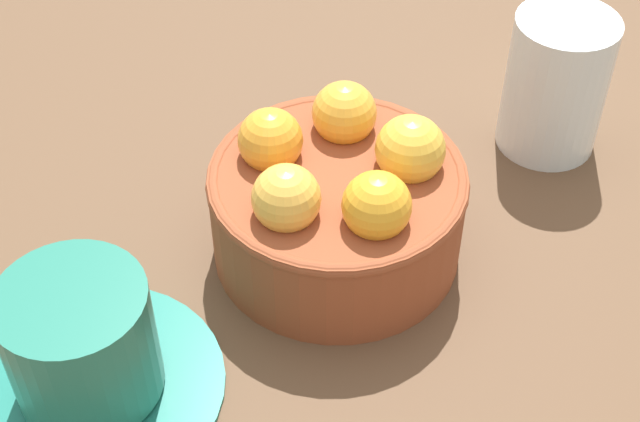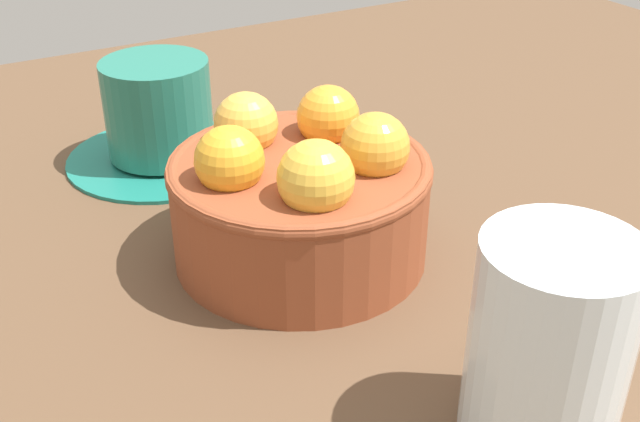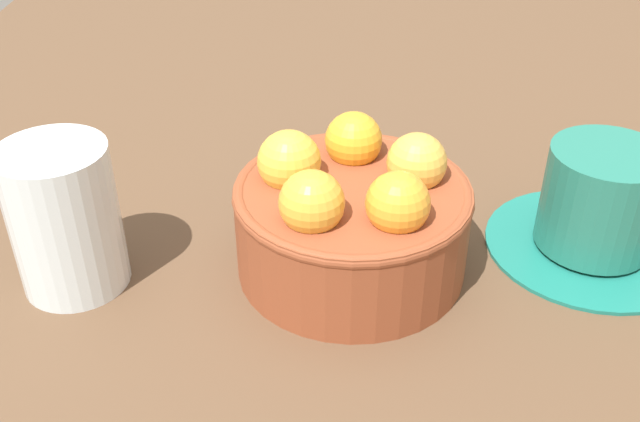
# 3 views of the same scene
# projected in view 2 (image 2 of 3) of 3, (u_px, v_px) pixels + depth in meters

# --- Properties ---
(ground_plane) EXTENTS (1.32, 0.97, 0.03)m
(ground_plane) POSITION_uv_depth(u_px,v_px,m) (301.00, 275.00, 0.52)
(ground_plane) COLOR brown
(terracotta_bowl) EXTENTS (0.16, 0.16, 0.10)m
(terracotta_bowl) POSITION_uv_depth(u_px,v_px,m) (300.00, 195.00, 0.49)
(terracotta_bowl) COLOR brown
(terracotta_bowl) RESTS_ON ground_plane
(coffee_cup) EXTENTS (0.15, 0.15, 0.08)m
(coffee_cup) POSITION_uv_depth(u_px,v_px,m) (159.00, 118.00, 0.62)
(coffee_cup) COLOR #1B7365
(coffee_cup) RESTS_ON ground_plane
(water_glass) EXTENTS (0.07, 0.07, 0.11)m
(water_glass) POSITION_uv_depth(u_px,v_px,m) (549.00, 345.00, 0.35)
(water_glass) COLOR silver
(water_glass) RESTS_ON ground_plane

